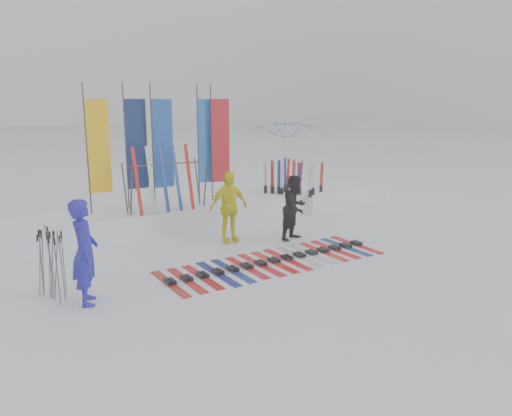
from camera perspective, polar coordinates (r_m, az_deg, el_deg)
ground at (r=10.14m, az=3.93°, el=-7.33°), size 120.00×120.00×0.00m
snow_bank at (r=13.87m, az=-7.36°, el=-0.65°), size 14.00×1.60×0.60m
person_blue at (r=8.85m, az=-19.00°, el=-4.78°), size 0.59×0.75×1.82m
person_black at (r=12.24m, az=4.49°, el=0.05°), size 0.93×0.83×1.60m
person_yellow at (r=11.99m, az=-3.15°, el=0.12°), size 1.03×0.45×1.73m
tent_canopy at (r=16.27m, az=3.53°, el=5.32°), size 3.45×3.50×2.80m
ski_row at (r=10.70m, az=2.16°, el=-6.02°), size 4.92×1.69×0.07m
pole_cluster at (r=9.43m, az=-22.41°, el=-5.97°), size 0.45×0.95×1.23m
feather_flags at (r=13.49m, az=-10.22°, el=7.26°), size 3.92×0.24×3.20m
ski_rack at (r=12.96m, az=-10.26°, el=3.21°), size 2.04×0.80×1.23m
upright_skis at (r=15.02m, az=3.97°, el=2.36°), size 1.66×1.08×1.70m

